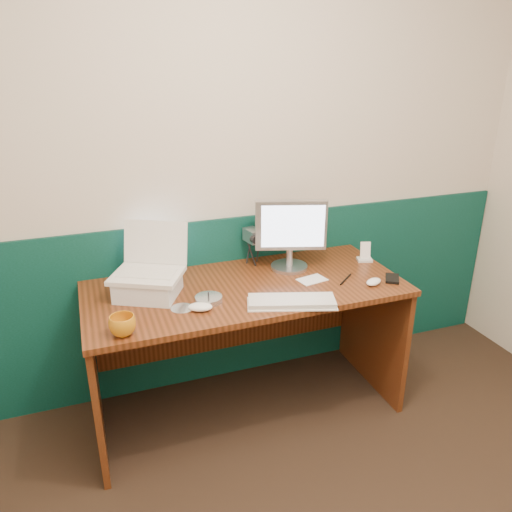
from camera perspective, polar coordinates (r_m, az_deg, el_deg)
name	(u,v)px	position (r m, az deg, el deg)	size (l,w,h in m)	color
back_wall	(236,172)	(2.72, -2.25, 9.56)	(3.50, 0.04, 2.50)	beige
wainscot	(239,298)	(2.96, -1.97, -4.82)	(3.48, 0.02, 1.00)	#073126
desk	(246,350)	(2.71, -1.10, -10.64)	(1.60, 0.70, 0.75)	#3E1D0B
laptop_riser	(148,287)	(2.46, -12.22, -3.44)	(0.28, 0.24, 0.10)	white
laptop	(145,251)	(2.39, -12.57, 0.52)	(0.32, 0.25, 0.27)	silver
monitor	(290,236)	(2.67, 3.90, 2.33)	(0.38, 0.11, 0.38)	#AFAFB4
keyboard	(292,302)	(2.34, 4.09, -5.28)	(0.40, 0.13, 0.02)	silver
mouse_right	(374,282)	(2.60, 13.30, -2.88)	(0.10, 0.06, 0.03)	white
mouse_left	(200,307)	(2.29, -6.40, -5.81)	(0.11, 0.07, 0.04)	white
mug	(123,325)	(2.15, -15.01, -7.67)	(0.11, 0.11, 0.09)	#C67812
camcorder	(253,247)	(2.75, -0.36, 1.07)	(0.09, 0.13, 0.20)	#B2B2B7
cd_spindle	(209,299)	(2.37, -5.44, -4.92)	(0.13, 0.13, 0.03)	silver
cd_loose_a	(182,308)	(2.33, -8.45, -5.91)	(0.11, 0.11, 0.00)	silver
pen	(346,279)	(2.63, 10.21, -2.63)	(0.01, 0.01, 0.15)	black
papers	(312,280)	(2.60, 6.42, -2.71)	(0.14, 0.10, 0.00)	white
dock	(364,260)	(2.89, 12.29, -0.41)	(0.08, 0.06, 0.02)	silver
music_player	(365,250)	(2.87, 12.38, 0.64)	(0.06, 0.01, 0.10)	white
pda	(392,278)	(2.69, 15.30, -2.49)	(0.07, 0.12, 0.01)	black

